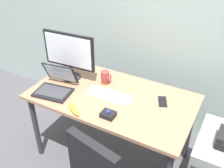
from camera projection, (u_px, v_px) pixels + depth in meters
ground_plane at (112, 154)px, 2.66m from camera, size 8.00×8.00×0.00m
desk at (112, 103)px, 2.30m from camera, size 1.42×0.78×0.73m
monitor_main at (69, 53)px, 2.37m from camera, size 0.51×0.18×0.45m
keyboard at (110, 95)px, 2.24m from camera, size 0.42×0.16×0.03m
laptop at (56, 85)px, 2.30m from camera, size 0.35×0.36×0.22m
trackball_mouse at (108, 114)px, 2.01m from camera, size 0.11×0.09×0.07m
coffee_mug at (105, 77)px, 2.40m from camera, size 0.09×0.08×0.12m
cell_phone at (163, 102)px, 2.18m from camera, size 0.12×0.16×0.01m
banana at (74, 109)px, 2.07m from camera, size 0.18×0.14×0.04m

